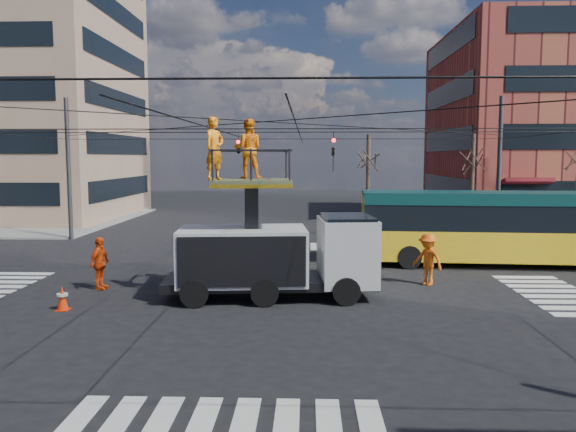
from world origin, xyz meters
The scene contains 12 objects.
ground centered at (0.00, 0.00, 0.00)m, with size 120.00×120.00×0.00m, color black.
sidewalk_nw centered at (-21.00, 21.00, 0.06)m, with size 18.00×18.00×0.12m, color slate.
crosswalks centered at (0.00, 0.00, 0.01)m, with size 22.40×22.40×0.02m, color silver, non-canonical shape.
building_tower centered at (-21.98, 23.98, 15.00)m, with size 18.06×16.06×30.00m.
overhead_network centered at (-0.07, 0.40, 4.29)m, with size 24.24×24.24×8.00m.
tree_a centered at (5.00, 13.50, 4.63)m, with size 2.00×2.00×6.00m.
tree_b centered at (11.00, 13.50, 4.63)m, with size 2.00×2.00×6.00m.
utility_truck centered at (0.41, -0.77, 2.01)m, with size 7.18×3.16×5.98m.
city_bus centered at (10.39, 5.12, 1.73)m, with size 13.14×3.42×3.20m.
traffic_cone centered at (-6.05, -2.63, 0.38)m, with size 0.36×0.36×0.76m, color #FB300A.
worker_ground centered at (-5.89, 0.11, 0.94)m, with size 1.11×0.46×1.89m, color #FF5110.
flagger centered at (5.91, 1.23, 0.96)m, with size 1.24×0.71×1.92m, color #D9530D.
Camera 1 is at (1.48, -19.28, 4.70)m, focal length 35.00 mm.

